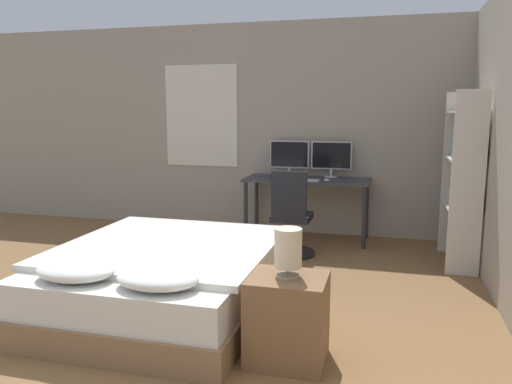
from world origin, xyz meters
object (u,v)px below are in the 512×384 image
desk (307,186)px  monitor_left (289,156)px  bed (164,278)px  monitor_right (331,157)px  office_chair (291,223)px  bookshelf (464,170)px  nightstand (287,319)px  bedside_lamp (288,249)px  keyboard (304,180)px  computer_mouse (327,180)px

desk → monitor_left: 0.48m
bed → monitor_left: monitor_left is taller
monitor_right → office_chair: bearing=-108.2°
office_chair → bookshelf: size_ratio=0.54×
nightstand → bookshelf: 2.84m
desk → bookshelf: size_ratio=0.85×
monitor_left → monitor_right: size_ratio=1.00×
bedside_lamp → keyboard: bearing=97.6°
nightstand → desk: desk is taller
bed → computer_mouse: 2.56m
bed → monitor_right: (1.01, 2.71, 0.75)m
monitor_left → bookshelf: bookshelf is taller
monitor_left → keyboard: bearing=-57.0°
bed → office_chair: office_chair is taller
bedside_lamp → computer_mouse: bedside_lamp is taller
bed → monitor_right: 2.98m
bedside_lamp → monitor_left: 3.34m
monitor_right → bedside_lamp: bearing=-88.0°
monitor_right → monitor_left: bearing=180.0°
desk → office_chair: bearing=-93.9°
nightstand → monitor_left: size_ratio=1.13×
monitor_left → office_chair: 1.18m
monitor_right → bookshelf: 1.66m
keyboard → nightstand: bearing=-82.4°
bedside_lamp → office_chair: bearing=100.6°
nightstand → computer_mouse: bearing=92.3°
keyboard → bedside_lamp: bearing=-82.4°
desk → bookshelf: bookshelf is taller
nightstand → monitor_right: bearing=92.0°
office_chair → monitor_left: bearing=102.6°
monitor_left → computer_mouse: (0.53, -0.41, -0.24)m
bedside_lamp → desk: 3.08m
desk → monitor_left: monitor_left is taller
monitor_right → nightstand: bearing=-88.0°
desk → office_chair: office_chair is taller
monitor_right → keyboard: size_ratio=1.45×
bedside_lamp → keyboard: bedside_lamp is taller
bed → office_chair: (0.69, 1.75, 0.11)m
nightstand → computer_mouse: 2.90m
bed → nightstand: (1.12, -0.56, 0.02)m
bedside_lamp → monitor_right: 3.28m
monitor_right → office_chair: monitor_right is taller
bedside_lamp → desk: size_ratio=0.20×
office_chair → bookshelf: bearing=3.6°
monitor_right → computer_mouse: (-0.00, -0.41, -0.24)m
desk → bedside_lamp: bearing=-82.9°
nightstand → bookshelf: bearing=61.4°
nightstand → office_chair: size_ratio=0.59×
bedside_lamp → monitor_right: bearing=92.0°
desk → bookshelf: bearing=-20.8°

